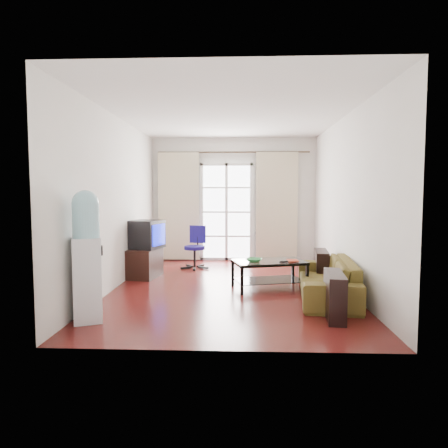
# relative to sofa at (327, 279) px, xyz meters

# --- Properties ---
(floor) EXTENTS (5.20, 5.20, 0.00)m
(floor) POSITION_rel_sofa_xyz_m (-1.39, 0.59, -0.27)
(floor) COLOR #5A1915
(floor) RESTS_ON ground
(ceiling) EXTENTS (5.20, 5.20, 0.00)m
(ceiling) POSITION_rel_sofa_xyz_m (-1.39, 0.59, 2.43)
(ceiling) COLOR white
(ceiling) RESTS_ON wall_back
(wall_back) EXTENTS (3.60, 0.02, 2.70)m
(wall_back) POSITION_rel_sofa_xyz_m (-1.39, 3.19, 1.08)
(wall_back) COLOR white
(wall_back) RESTS_ON floor
(wall_front) EXTENTS (3.60, 0.02, 2.70)m
(wall_front) POSITION_rel_sofa_xyz_m (-1.39, -2.01, 1.08)
(wall_front) COLOR white
(wall_front) RESTS_ON floor
(wall_left) EXTENTS (0.02, 5.20, 2.70)m
(wall_left) POSITION_rel_sofa_xyz_m (-3.19, 0.59, 1.08)
(wall_left) COLOR white
(wall_left) RESTS_ON floor
(wall_right) EXTENTS (0.02, 5.20, 2.70)m
(wall_right) POSITION_rel_sofa_xyz_m (0.41, 0.59, 1.08)
(wall_right) COLOR white
(wall_right) RESTS_ON floor
(french_door) EXTENTS (1.16, 0.06, 2.15)m
(french_door) POSITION_rel_sofa_xyz_m (-1.54, 3.14, 0.80)
(french_door) COLOR white
(french_door) RESTS_ON wall_back
(curtain_rod) EXTENTS (3.30, 0.04, 0.04)m
(curtain_rod) POSITION_rel_sofa_xyz_m (-1.39, 3.09, 2.11)
(curtain_rod) COLOR #4C3F2D
(curtain_rod) RESTS_ON wall_back
(curtain_left) EXTENTS (0.90, 0.07, 2.35)m
(curtain_left) POSITION_rel_sofa_xyz_m (-2.59, 3.07, 0.93)
(curtain_left) COLOR beige
(curtain_left) RESTS_ON curtain_rod
(curtain_right) EXTENTS (0.90, 0.07, 2.35)m
(curtain_right) POSITION_rel_sofa_xyz_m (-0.44, 3.07, 0.93)
(curtain_right) COLOR beige
(curtain_right) RESTS_ON curtain_rod
(radiator) EXTENTS (0.64, 0.12, 0.64)m
(radiator) POSITION_rel_sofa_xyz_m (-0.59, 3.09, 0.06)
(radiator) COLOR gray
(radiator) RESTS_ON floor
(sofa) EXTENTS (2.04, 1.16, 0.55)m
(sofa) POSITION_rel_sofa_xyz_m (0.00, 0.00, 0.00)
(sofa) COLOR olive
(sofa) RESTS_ON floor
(coffee_table) EXTENTS (1.21, 0.88, 0.44)m
(coffee_table) POSITION_rel_sofa_xyz_m (-0.78, 0.50, 0.01)
(coffee_table) COLOR silver
(coffee_table) RESTS_ON floor
(bowl) EXTENTS (0.36, 0.36, 0.06)m
(bowl) POSITION_rel_sofa_xyz_m (-1.02, 0.35, 0.20)
(bowl) COLOR #2F8235
(bowl) RESTS_ON coffee_table
(book) EXTENTS (0.19, 0.24, 0.02)m
(book) POSITION_rel_sofa_xyz_m (-0.51, 0.44, 0.18)
(book) COLOR #AD1515
(book) RESTS_ON coffee_table
(remote) EXTENTS (0.17, 0.09, 0.02)m
(remote) POSITION_rel_sofa_xyz_m (-0.55, 0.38, 0.18)
(remote) COLOR black
(remote) RESTS_ON coffee_table
(tv_stand) EXTENTS (0.56, 0.75, 0.51)m
(tv_stand) POSITION_rel_sofa_xyz_m (-2.94, 1.27, -0.02)
(tv_stand) COLOR black
(tv_stand) RESTS_ON floor
(crt_tv) EXTENTS (0.66, 0.67, 0.50)m
(crt_tv) POSITION_rel_sofa_xyz_m (-2.94, 1.35, 0.48)
(crt_tv) COLOR black
(crt_tv) RESTS_ON tv_stand
(task_chair) EXTENTS (0.69, 0.69, 0.84)m
(task_chair) POSITION_rel_sofa_xyz_m (-2.13, 2.14, -0.03)
(task_chair) COLOR black
(task_chair) RESTS_ON floor
(water_cooler) EXTENTS (0.40, 0.40, 1.52)m
(water_cooler) POSITION_rel_sofa_xyz_m (-2.99, -1.20, 0.52)
(water_cooler) COLOR silver
(water_cooler) RESTS_ON floor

